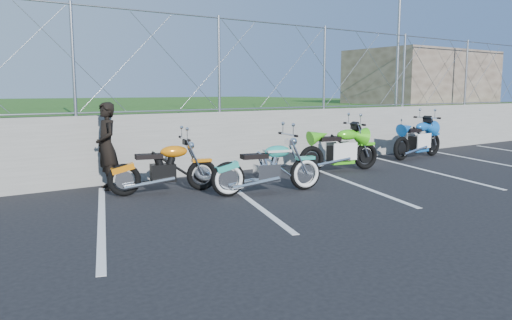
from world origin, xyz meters
TOP-DOWN VIEW (x-y plane):
  - ground at (0.00, 0.00)m, footprint 90.00×90.00m
  - retaining_wall at (0.00, 3.50)m, footprint 30.00×0.22m
  - grass_field at (0.00, 13.50)m, footprint 30.00×20.00m
  - stone_building at (10.50, 5.50)m, footprint 5.00×3.00m
  - chain_link_fence at (0.00, 3.50)m, footprint 28.00×0.03m
  - sign_pole at (7.20, 3.90)m, footprint 0.08×0.08m
  - parking_lines at (1.20, 1.00)m, footprint 18.29×4.31m
  - cruiser_turquoise at (0.53, 1.07)m, footprint 2.02×0.65m
  - naked_orange at (-0.93, 2.09)m, footprint 1.87×0.65m
  - sportbike_green at (3.17, 2.04)m, footprint 2.00×0.71m
  - sportbike_blue at (6.38, 2.44)m, footprint 2.04×0.73m
  - person_standing at (-1.63, 2.99)m, footprint 0.40×0.58m

SIDE VIEW (x-z plane):
  - ground at x=0.00m, z-range 0.00..0.00m
  - parking_lines at x=1.20m, z-range 0.00..0.01m
  - naked_orange at x=-0.93m, z-range -0.07..0.88m
  - cruiser_turquoise at x=0.53m, z-range -0.10..0.91m
  - sportbike_green at x=3.17m, z-range -0.07..0.97m
  - sportbike_blue at x=6.38m, z-range -0.07..0.98m
  - retaining_wall at x=0.00m, z-range 0.00..1.30m
  - grass_field at x=0.00m, z-range 0.00..1.30m
  - person_standing at x=-1.63m, z-range 0.00..1.55m
  - stone_building at x=10.50m, z-range 1.30..3.10m
  - chain_link_fence at x=0.00m, z-range 1.30..3.30m
  - sign_pole at x=7.20m, z-range 1.30..4.30m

